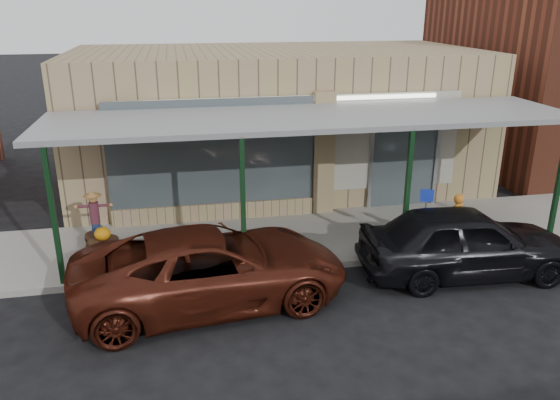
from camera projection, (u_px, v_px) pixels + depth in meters
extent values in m
plane|color=black|center=(356.00, 318.00, 10.11)|extent=(120.00, 120.00, 0.00)
cube|color=gray|center=(310.00, 237.00, 13.41)|extent=(40.00, 3.20, 0.15)
cube|color=#997D5E|center=(276.00, 119.00, 16.96)|extent=(12.00, 6.00, 4.20)
cube|color=#485257|center=(213.00, 155.00, 13.73)|extent=(5.20, 0.06, 2.80)
cube|color=#485257|center=(403.00, 158.00, 14.91)|extent=(1.80, 0.06, 2.80)
cube|color=#997D5E|center=(323.00, 156.00, 14.36)|extent=(0.55, 0.30, 3.40)
cube|color=#997D5E|center=(215.00, 211.00, 14.31)|extent=(5.20, 0.30, 0.50)
cube|color=#A29D8F|center=(297.00, 146.00, 14.20)|extent=(9.00, 0.02, 2.60)
cube|color=white|center=(297.00, 100.00, 13.76)|extent=(7.50, 0.03, 0.10)
cube|color=gray|center=(312.00, 117.00, 12.39)|extent=(12.00, 3.00, 0.12)
cube|color=black|center=(54.00, 219.00, 10.59)|extent=(0.10, 0.10, 2.95)
cube|color=black|center=(243.00, 206.00, 11.25)|extent=(0.10, 0.10, 2.95)
cube|color=black|center=(407.00, 195.00, 11.88)|extent=(0.10, 0.10, 2.95)
cube|color=black|center=(558.00, 185.00, 12.54)|extent=(0.10, 0.10, 2.95)
cylinder|color=#4A2D1D|center=(98.00, 241.00, 12.58)|extent=(0.70, 0.70, 0.36)
cylinder|color=navy|center=(96.00, 228.00, 12.47)|extent=(0.26, 0.26, 0.27)
cylinder|color=maroon|center=(94.00, 213.00, 12.34)|extent=(0.28, 0.28, 0.50)
sphere|color=#C0844A|center=(93.00, 198.00, 12.23)|extent=(0.20, 0.20, 0.20)
cone|color=#C0844A|center=(92.00, 194.00, 12.19)|extent=(0.32, 0.32, 0.13)
cylinder|color=#4A2D1D|center=(104.00, 249.00, 12.07)|extent=(0.70, 0.70, 0.44)
ellipsoid|color=orange|center=(102.00, 234.00, 11.95)|extent=(0.35, 0.35, 0.29)
cylinder|color=#4C471E|center=(102.00, 227.00, 11.89)|extent=(0.04, 0.04, 0.07)
cylinder|color=gray|center=(424.00, 225.00, 12.51)|extent=(0.04, 0.04, 1.12)
cube|color=#1A34C7|center=(427.00, 196.00, 12.26)|extent=(0.28, 0.12, 0.29)
imported|color=black|center=(466.00, 242.00, 11.49)|extent=(4.56, 2.04, 1.52)
ellipsoid|color=orange|center=(458.00, 211.00, 12.22)|extent=(0.30, 0.25, 0.39)
sphere|color=orange|center=(459.00, 199.00, 12.17)|extent=(0.22, 0.22, 0.22)
cylinder|color=#197421|center=(459.00, 205.00, 12.17)|extent=(0.15, 0.15, 0.02)
imported|color=#48190E|center=(211.00, 267.00, 10.44)|extent=(5.48, 3.00, 1.46)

